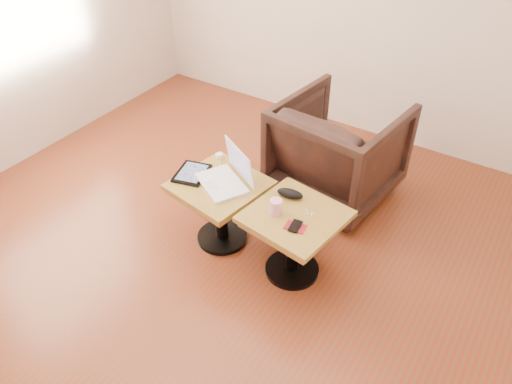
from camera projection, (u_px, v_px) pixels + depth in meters
The scene contains 11 objects.
room_shell at pixel (208, 89), 2.54m from camera, with size 4.52×4.52×2.71m.
side_table_left at pixel (220, 198), 3.39m from camera, with size 0.63×0.63×0.50m.
side_table_right at pixel (295, 229), 3.14m from camera, with size 0.62×0.62×0.50m.
laptop at pixel (227, 176), 3.29m from camera, with size 0.44×0.42×0.25m.
tablet at pixel (192, 173), 3.39m from camera, with size 0.26×0.30×0.02m.
charging_adapter at pixel (219, 155), 3.55m from camera, with size 0.04×0.04×0.03m, color white.
glasses_case at pixel (290, 193), 3.19m from camera, with size 0.17×0.08×0.05m, color black.
striped_cup at pixel (276, 207), 3.05m from camera, with size 0.08×0.08×0.10m, color #EE5692.
earbuds_tangle at pixel (309, 213), 3.06m from camera, with size 0.07×0.05×0.01m.
phone_on_sleeve at pixel (295, 226), 2.97m from camera, with size 0.14×0.12×0.02m.
armchair at pixel (338, 150), 3.83m from camera, with size 0.84×0.87×0.79m, color black.
Camera 1 is at (1.46, -1.82, 2.50)m, focal length 35.00 mm.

